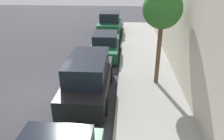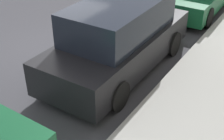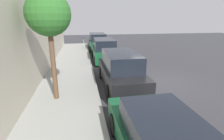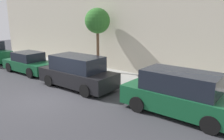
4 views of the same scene
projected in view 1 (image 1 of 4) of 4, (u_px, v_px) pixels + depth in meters
ground_plane at (43, 95)px, 10.35m from camera, size 60.00×60.00×0.00m
sidewalk at (150, 97)px, 10.00m from camera, size 3.08×32.00×0.15m
parked_minivan_third at (88, 77)px, 9.98m from camera, size 2.02×4.91×1.90m
parked_sedan_fourth at (105, 45)px, 15.01m from camera, size 1.92×4.53×1.54m
parked_suv_fifth at (110, 23)px, 20.54m from camera, size 2.08×4.81×1.98m
street_tree at (162, 10)px, 9.75m from camera, size 1.79×1.79×4.56m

